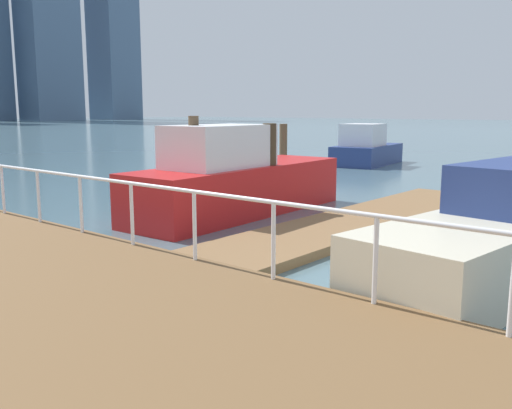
# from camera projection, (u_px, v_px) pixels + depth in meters

# --- Properties ---
(ground_plane) EXTENTS (300.00, 300.00, 0.00)m
(ground_plane) POSITION_uv_depth(u_px,v_px,m) (68.00, 201.00, 16.46)
(ground_plane) COLOR slate
(floating_dock) EXTENTS (11.51, 2.00, 0.18)m
(floating_dock) POSITION_uv_depth(u_px,v_px,m) (354.00, 223.00, 12.87)
(floating_dock) COLOR olive
(floating_dock) RESTS_ON ground_plane
(boardwalk_railing) EXTENTS (0.06, 24.26, 1.08)m
(boardwalk_railing) POSITION_uv_depth(u_px,v_px,m) (376.00, 235.00, 6.45)
(boardwalk_railing) COLOR white
(boardwalk_railing) RESTS_ON boardwalk
(dock_piling_0) EXTENTS (0.25, 0.25, 2.52)m
(dock_piling_0) POSITION_uv_depth(u_px,v_px,m) (194.00, 169.00, 13.34)
(dock_piling_0) COLOR brown
(dock_piling_0) RESTS_ON ground_plane
(dock_piling_1) EXTENTS (0.28, 0.28, 2.16)m
(dock_piling_1) POSITION_uv_depth(u_px,v_px,m) (283.00, 154.00, 20.22)
(dock_piling_1) COLOR brown
(dock_piling_1) RESTS_ON ground_plane
(dock_piling_2) EXTENTS (0.34, 0.34, 2.32)m
(dock_piling_2) POSITION_uv_depth(u_px,v_px,m) (269.00, 169.00, 14.25)
(dock_piling_2) COLOR #473826
(dock_piling_2) RESTS_ON ground_plane
(dock_piling_3) EXTENTS (0.33, 0.33, 2.03)m
(dock_piling_3) POSITION_uv_depth(u_px,v_px,m) (199.00, 173.00, 14.73)
(dock_piling_3) COLOR #473826
(dock_piling_3) RESTS_ON ground_plane
(moored_boat_1) EXTENTS (6.79, 2.33, 2.29)m
(moored_boat_1) POSITION_uv_depth(u_px,v_px,m) (235.00, 181.00, 14.27)
(moored_boat_1) COLOR red
(moored_boat_1) RESTS_ON ground_plane
(moored_boat_3) EXTENTS (5.08, 2.84, 2.00)m
(moored_boat_3) POSITION_uv_depth(u_px,v_px,m) (366.00, 149.00, 27.43)
(moored_boat_3) COLOR navy
(moored_boat_3) RESTS_ON ground_plane
(skyline_tower_6) EXTENTS (13.73, 9.70, 54.41)m
(skyline_tower_6) POSITION_uv_depth(u_px,v_px,m) (47.00, 10.00, 138.59)
(skyline_tower_6) COLOR slate
(skyline_tower_6) RESTS_ON ground_plane
(skyline_tower_7) EXTENTS (11.22, 10.93, 57.04)m
(skyline_tower_7) POSITION_uv_depth(u_px,v_px,m) (112.00, 16.00, 155.17)
(skyline_tower_7) COLOR slate
(skyline_tower_7) RESTS_ON ground_plane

